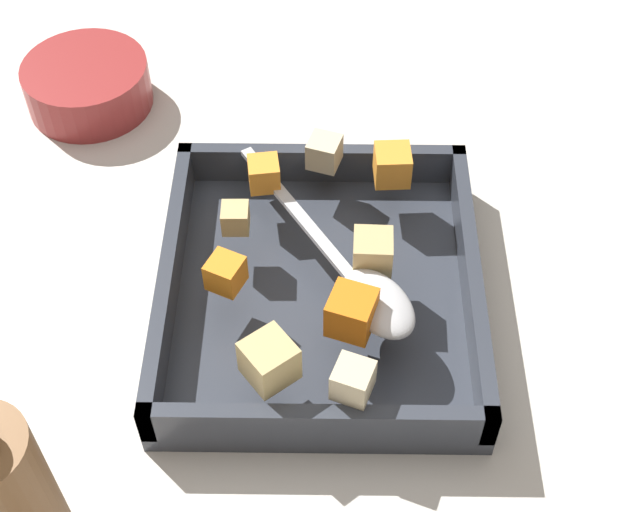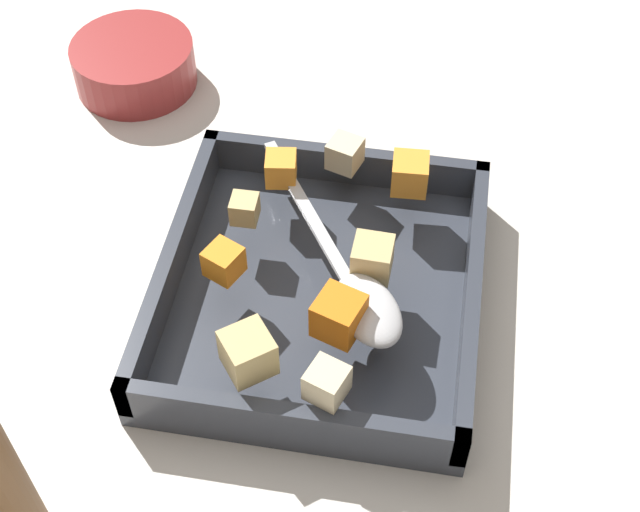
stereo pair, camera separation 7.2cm
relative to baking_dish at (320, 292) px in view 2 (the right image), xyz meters
name	(u,v)px [view 2 (the right image)]	position (x,y,z in m)	size (l,w,h in m)	color
ground_plane	(305,315)	(-0.02, 0.01, -0.02)	(4.00, 4.00, 0.00)	beige
baking_dish	(320,292)	(0.00, 0.00, 0.00)	(0.28, 0.26, 0.05)	#333842
carrot_chunk_under_handle	(410,174)	(0.10, -0.06, 0.05)	(0.03, 0.03, 0.03)	orange
carrot_chunk_near_left	(339,315)	(-0.06, -0.02, 0.05)	(0.03, 0.03, 0.03)	orange
carrot_chunk_near_spoon	(281,168)	(0.09, 0.05, 0.05)	(0.03, 0.03, 0.03)	orange
carrot_chunk_back_center	(224,262)	(-0.02, 0.07, 0.05)	(0.03, 0.03, 0.03)	orange
potato_chunk_far_right	(345,153)	(0.12, 0.00, 0.05)	(0.03, 0.03, 0.03)	beige
potato_chunk_far_left	(245,209)	(0.04, 0.07, 0.05)	(0.02, 0.02, 0.02)	tan
potato_chunk_front_center	(327,383)	(-0.12, -0.02, 0.05)	(0.03, 0.03, 0.03)	beige
potato_chunk_corner_se	(372,258)	(0.00, -0.04, 0.05)	(0.03, 0.03, 0.03)	tan
potato_chunk_heap_top	(248,353)	(-0.10, 0.04, 0.05)	(0.03, 0.03, 0.03)	tan
serving_spoon	(360,297)	(-0.04, -0.04, 0.05)	(0.22, 0.16, 0.02)	silver
small_prep_bowl	(134,64)	(0.26, 0.24, 0.01)	(0.13, 0.13, 0.05)	maroon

